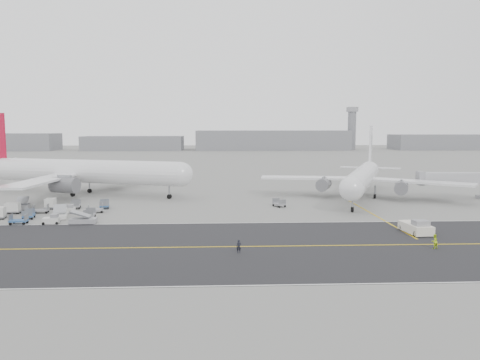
{
  "coord_description": "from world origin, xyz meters",
  "views": [
    {
      "loc": [
        1.34,
        -80.03,
        16.1
      ],
      "look_at": [
        5.46,
        12.0,
        5.76
      ],
      "focal_mm": 35.0,
      "sensor_mm": 36.0,
      "label": 1
    }
  ],
  "objects_px": {
    "airliner_b": "(363,177)",
    "pushback_tug": "(416,227)",
    "control_tower": "(352,127)",
    "airliner_a": "(82,171)",
    "ground_crew_a": "(239,246)",
    "jet_bridge": "(454,180)",
    "ground_crew_b": "(434,241)"
  },
  "relations": [
    {
      "from": "control_tower",
      "to": "airliner_a",
      "type": "distance_m",
      "value": 266.86
    },
    {
      "from": "airliner_a",
      "to": "ground_crew_b",
      "type": "bearing_deg",
      "value": -111.93
    },
    {
      "from": "airliner_b",
      "to": "ground_crew_a",
      "type": "relative_size",
      "value": 26.73
    },
    {
      "from": "airliner_a",
      "to": "control_tower",
      "type": "bearing_deg",
      "value": -10.69
    },
    {
      "from": "ground_crew_b",
      "to": "jet_bridge",
      "type": "bearing_deg",
      "value": -140.21
    },
    {
      "from": "pushback_tug",
      "to": "jet_bridge",
      "type": "distance_m",
      "value": 41.57
    },
    {
      "from": "airliner_a",
      "to": "jet_bridge",
      "type": "xyz_separation_m",
      "value": [
        86.18,
        -9.88,
        -1.41
      ]
    },
    {
      "from": "control_tower",
      "to": "airliner_a",
      "type": "relative_size",
      "value": 0.57
    },
    {
      "from": "jet_bridge",
      "to": "ground_crew_b",
      "type": "distance_m",
      "value": 49.92
    },
    {
      "from": "ground_crew_a",
      "to": "ground_crew_b",
      "type": "distance_m",
      "value": 26.25
    },
    {
      "from": "jet_bridge",
      "to": "ground_crew_b",
      "type": "bearing_deg",
      "value": -113.98
    },
    {
      "from": "control_tower",
      "to": "airliner_b",
      "type": "xyz_separation_m",
      "value": [
        -65.8,
        -239.93,
        -11.44
      ]
    },
    {
      "from": "pushback_tug",
      "to": "control_tower",
      "type": "bearing_deg",
      "value": 70.71
    },
    {
      "from": "control_tower",
      "to": "ground_crew_a",
      "type": "distance_m",
      "value": 302.3
    },
    {
      "from": "ground_crew_a",
      "to": "pushback_tug",
      "type": "bearing_deg",
      "value": 24.39
    },
    {
      "from": "airliner_a",
      "to": "ground_crew_a",
      "type": "xyz_separation_m",
      "value": [
        35.41,
        -54.26,
        -4.84
      ]
    },
    {
      "from": "control_tower",
      "to": "ground_crew_b",
      "type": "distance_m",
      "value": 294.0
    },
    {
      "from": "jet_bridge",
      "to": "ground_crew_a",
      "type": "xyz_separation_m",
      "value": [
        -50.77,
        -44.38,
        -3.43
      ]
    },
    {
      "from": "control_tower",
      "to": "airliner_b",
      "type": "height_order",
      "value": "control_tower"
    },
    {
      "from": "pushback_tug",
      "to": "ground_crew_b",
      "type": "distance_m",
      "value": 9.1
    },
    {
      "from": "airliner_b",
      "to": "pushback_tug",
      "type": "height_order",
      "value": "airliner_b"
    },
    {
      "from": "pushback_tug",
      "to": "ground_crew_a",
      "type": "bearing_deg",
      "value": -165.38
    },
    {
      "from": "pushback_tug",
      "to": "ground_crew_b",
      "type": "bearing_deg",
      "value": -104.04
    },
    {
      "from": "ground_crew_a",
      "to": "ground_crew_b",
      "type": "bearing_deg",
      "value": 6.68
    },
    {
      "from": "airliner_a",
      "to": "airliner_b",
      "type": "height_order",
      "value": "airliner_a"
    },
    {
      "from": "jet_bridge",
      "to": "ground_crew_a",
      "type": "height_order",
      "value": "jet_bridge"
    },
    {
      "from": "airliner_b",
      "to": "jet_bridge",
      "type": "bearing_deg",
      "value": 17.27
    },
    {
      "from": "pushback_tug",
      "to": "ground_crew_b",
      "type": "xyz_separation_m",
      "value": [
        -1.38,
        -8.99,
        0.05
      ]
    },
    {
      "from": "control_tower",
      "to": "airliner_a",
      "type": "xyz_separation_m",
      "value": [
        -131.59,
        -231.92,
        -10.56
      ]
    },
    {
      "from": "airliner_b",
      "to": "pushback_tug",
      "type": "relative_size",
      "value": 5.7
    },
    {
      "from": "control_tower",
      "to": "jet_bridge",
      "type": "relative_size",
      "value": 1.9
    },
    {
      "from": "ground_crew_b",
      "to": "airliner_a",
      "type": "bearing_deg",
      "value": -61.51
    }
  ]
}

